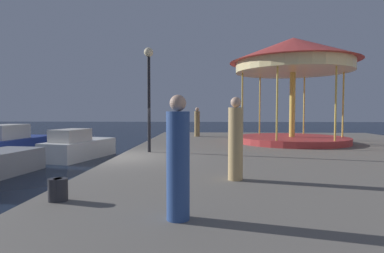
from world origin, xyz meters
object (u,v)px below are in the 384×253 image
(carousel, at_px, (293,65))
(bollard_north, at_px, (55,190))
(motorboat_blue, at_px, (13,141))
(motorboat_white, at_px, (78,147))
(bollard_center, at_px, (61,190))
(lamp_post_mid_promenade, at_px, (149,80))
(person_far_corner, at_px, (236,141))
(person_mid_promenade, at_px, (178,161))
(person_by_the_water, at_px, (197,123))

(carousel, bearing_deg, bollard_north, -123.56)
(motorboat_blue, bearing_deg, motorboat_white, -26.86)
(bollard_north, xyz_separation_m, bollard_center, (0.10, 0.01, 0.00))
(lamp_post_mid_promenade, height_order, bollard_north, lamp_post_mid_promenade)
(motorboat_white, distance_m, motorboat_blue, 5.67)
(bollard_north, xyz_separation_m, person_far_corner, (3.33, 1.85, 0.70))
(lamp_post_mid_promenade, relative_size, bollard_north, 10.07)
(motorboat_blue, relative_size, person_mid_promenade, 3.07)
(motorboat_white, distance_m, person_mid_promenade, 12.41)
(motorboat_white, bearing_deg, person_by_the_water, 35.97)
(carousel, xyz_separation_m, person_mid_promenade, (-4.74, -11.35, -3.03))
(motorboat_white, bearing_deg, carousel, 2.90)
(bollard_north, height_order, person_far_corner, person_far_corner)
(person_far_corner, bearing_deg, bollard_center, -150.46)
(motorboat_blue, height_order, bollard_north, motorboat_blue)
(bollard_center, relative_size, person_by_the_water, 0.22)
(motorboat_blue, distance_m, person_by_the_water, 11.11)
(motorboat_blue, relative_size, carousel, 0.89)
(motorboat_blue, xyz_separation_m, lamp_post_mid_promenade, (9.28, -5.91, 2.98))
(motorboat_blue, height_order, person_mid_promenade, person_mid_promenade)
(bollard_center, xyz_separation_m, person_mid_promenade, (2.15, -0.83, 0.65))
(carousel, relative_size, person_far_corner, 3.30)
(motorboat_blue, height_order, bollard_center, motorboat_blue)
(person_mid_promenade, bearing_deg, motorboat_white, 119.17)
(person_mid_promenade, bearing_deg, lamp_post_mid_promenade, 103.61)
(bollard_center, xyz_separation_m, person_far_corner, (3.24, 1.83, 0.70))
(carousel, height_order, bollard_center, carousel)
(bollard_north, height_order, bollard_center, same)
(motorboat_white, distance_m, person_by_the_water, 7.33)
(bollard_north, bearing_deg, bollard_center, 8.71)
(motorboat_white, xyz_separation_m, person_far_corner, (7.11, -8.13, 1.11))
(lamp_post_mid_promenade, distance_m, person_by_the_water, 8.01)
(person_by_the_water, bearing_deg, bollard_north, -98.33)
(person_mid_promenade, bearing_deg, carousel, 67.34)
(lamp_post_mid_promenade, relative_size, person_by_the_water, 2.20)
(bollard_north, distance_m, person_by_the_water, 14.40)
(motorboat_blue, height_order, carousel, carousel)
(bollard_center, bearing_deg, motorboat_white, 111.26)
(lamp_post_mid_promenade, relative_size, person_far_corner, 2.11)
(carousel, distance_m, bollard_center, 13.10)
(lamp_post_mid_promenade, distance_m, person_mid_promenade, 7.91)
(motorboat_white, height_order, motorboat_blue, motorboat_blue)
(person_far_corner, bearing_deg, bollard_north, -150.98)
(carousel, height_order, person_mid_promenade, carousel)
(lamp_post_mid_promenade, bearing_deg, person_far_corner, -58.88)
(bollard_north, bearing_deg, person_far_corner, 29.02)
(motorboat_white, xyz_separation_m, motorboat_blue, (-5.06, 2.56, 0.01))
(motorboat_white, bearing_deg, lamp_post_mid_promenade, -38.39)
(motorboat_blue, bearing_deg, bollard_north, -54.82)
(bollard_north, bearing_deg, lamp_post_mid_promenade, 86.17)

